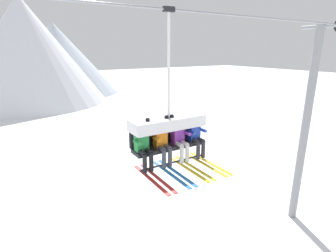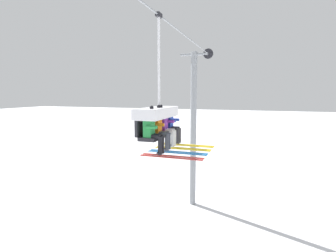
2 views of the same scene
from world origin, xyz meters
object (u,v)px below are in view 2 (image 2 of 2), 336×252
at_px(lift_tower_far, 194,126).
at_px(skier_orange, 161,128).
at_px(chairlift_chair, 157,116).
at_px(skier_blue, 172,124).
at_px(skier_purple, 167,126).
at_px(skier_green, 153,130).

height_order(lift_tower_far, skier_orange, lift_tower_far).
xyz_separation_m(lift_tower_far, chairlift_chair, (-7.73, -0.71, 1.28)).
relative_size(skier_orange, skier_blue, 1.00).
bearing_deg(skier_purple, chairlift_chair, 141.40).
relative_size(chairlift_chair, skier_orange, 2.25).
bearing_deg(skier_purple, skier_green, 180.00).
distance_m(skier_green, skier_blue, 1.62).
height_order(skier_green, skier_blue, skier_green).
relative_size(skier_green, skier_purple, 1.00).
distance_m(chairlift_chair, skier_orange, 0.46).
height_order(chairlift_chair, skier_orange, chairlift_chair).
bearing_deg(chairlift_chair, skier_blue, -15.17).
relative_size(skier_green, skier_orange, 1.00).
bearing_deg(skier_green, skier_blue, -0.24).
bearing_deg(skier_blue, chairlift_chair, 164.83).
xyz_separation_m(chairlift_chair, skier_orange, (-0.27, -0.21, -0.31)).
distance_m(lift_tower_far, skier_blue, 7.04).
relative_size(skier_orange, skier_purple, 1.00).
bearing_deg(skier_purple, skier_blue, -0.72).
distance_m(chairlift_chair, skier_blue, 0.90).
height_order(chairlift_chair, skier_green, chairlift_chair).
xyz_separation_m(skier_purple, skier_blue, (0.54, -0.01, -0.02)).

